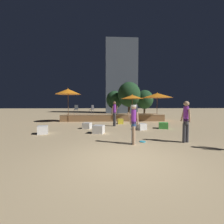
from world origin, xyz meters
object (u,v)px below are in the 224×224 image
Objects in this scene: background_tree_0 at (129,94)px; bistro_chair_0 at (76,109)px; cube_seat_3 at (163,126)px; person_3 at (114,112)px; cube_seat_1 at (43,130)px; cube_seat_5 at (99,129)px; patio_umbrella_0 at (68,92)px; cube_seat_2 at (120,121)px; person_0 at (134,122)px; bistro_chair_2 at (92,109)px; bistro_chair_1 at (116,109)px; person_2 at (186,120)px; patio_umbrella_1 at (132,97)px; background_tree_2 at (145,100)px; cube_seat_4 at (141,127)px; frisbee_disc at (143,142)px; patio_umbrella_2 at (157,95)px; cube_seat_0 at (87,126)px; background_tree_1 at (114,100)px.

bistro_chair_0 is at bearing -143.52° from background_tree_0.
cube_seat_3 is 0.41× the size of person_3.
cube_seat_5 is at bearing 0.11° from cube_seat_1.
cube_seat_2 is (4.78, -1.71, -2.65)m from patio_umbrella_0.
bistro_chair_2 is (-2.45, 9.12, 0.33)m from person_0.
person_0 reaches higher than cube_seat_2.
bistro_chair_2 is (-2.39, 0.27, 0.00)m from bistro_chair_1.
person_0 is at bearing 166.59° from person_2.
cube_seat_5 is (-3.11, -6.19, -2.17)m from patio_umbrella_1.
cube_seat_1 is at bearing -90.47° from patio_umbrella_0.
background_tree_2 reaches higher than cube_seat_3.
bistro_chair_2 is at bearing -135.52° from background_tree_0.
patio_umbrella_0 reaches higher than person_2.
cube_seat_4 is 3.79m from person_0.
cube_seat_5 is 6.82m from bistro_chair_2.
cube_seat_5 is at bearing -161.12° from cube_seat_3.
bistro_chair_1 is at bearing 103.47° from cube_seat_4.
patio_umbrella_1 is at bearing 63.34° from cube_seat_5.
background_tree_2 is (2.90, 3.00, -0.56)m from background_tree_0.
cube_seat_1 is 2.49× the size of frisbee_disc.
cube_seat_1 is at bearing 17.73° from bistro_chair_2.
cube_seat_1 is at bearing -121.19° from background_tree_0.
person_0 is at bearing -18.64° from person_3.
cube_seat_2 is at bearing -151.89° from patio_umbrella_2.
cube_seat_0 is at bearing 177.59° from cube_seat_3.
cube_seat_0 is at bearing -115.38° from background_tree_0.
cube_seat_0 is 2.42m from person_3.
cube_seat_5 is 0.38× the size of person_3.
person_3 is 5.21m from bistro_chair_0.
background_tree_1 is (2.64, 11.24, 2.13)m from cube_seat_0.
cube_seat_0 is 2.86m from cube_seat_1.
person_0 is at bearing 84.66° from bistro_chair_0.
frisbee_disc is at bearing -12.93° from person_3.
cube_seat_3 is at bearing 13.93° from cube_seat_4.
person_2 is at bearing 96.60° from person_0.
patio_umbrella_2 is at bearing 103.36° from person_3.
patio_umbrella_0 is 7.97m from cube_seat_4.
bistro_chair_1 is at bearing -114.38° from background_tree_0.
background_tree_0 reaches higher than cube_seat_1.
background_tree_0 is at bearing 64.62° from cube_seat_0.
patio_umbrella_0 is at bearing -32.47° from bistro_chair_2.
person_2 is 0.50× the size of background_tree_1.
background_tree_0 is 2.66m from background_tree_1.
person_2 is 6.85× the size of frisbee_disc.
person_2 is 2.00× the size of bistro_chair_1.
patio_umbrella_0 is 6.41m from cube_seat_1.
cube_seat_4 is at bearing -94.88° from background_tree_0.
background_tree_0 is 1.20× the size of background_tree_2.
person_2 is at bearing -98.02° from cube_seat_3.
bistro_chair_2 is at bearing 108.43° from frisbee_disc.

